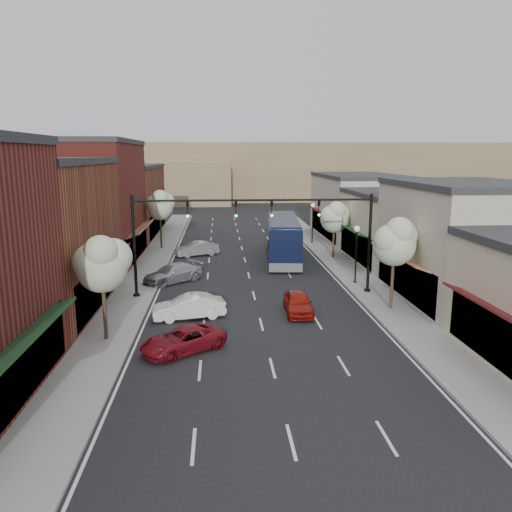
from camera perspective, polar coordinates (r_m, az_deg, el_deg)
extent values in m
plane|color=black|center=(27.04, 0.97, -9.22)|extent=(160.00, 160.00, 0.00)
cube|color=gray|center=(45.11, -11.90, -0.90)|extent=(2.80, 73.00, 0.15)
cube|color=gray|center=(45.98, 9.33, -0.57)|extent=(2.80, 73.00, 0.15)
cube|color=gray|center=(44.95, -10.13, -0.88)|extent=(0.25, 73.00, 0.17)
cube|color=gray|center=(45.67, 7.62, -0.60)|extent=(0.25, 73.00, 0.17)
cube|color=black|center=(20.47, -26.86, -12.71)|extent=(0.60, 11.90, 2.60)
cube|color=#16381B|center=(19.64, -25.08, -8.85)|extent=(1.07, 9.80, 0.49)
cube|color=brown|center=(33.78, -24.97, 1.79)|extent=(9.00, 14.00, 9.00)
cube|color=#2D2D30|center=(33.40, -25.66, 9.76)|extent=(9.20, 14.10, 0.40)
cube|color=black|center=(33.11, -17.73, -2.98)|extent=(0.60, 11.90, 2.60)
cube|color=#511216|center=(32.60, -16.52, -0.42)|extent=(1.07, 9.80, 0.49)
cube|color=maroon|center=(46.94, -19.11, 5.59)|extent=(9.00, 14.00, 10.50)
cube|color=#2D2D30|center=(46.76, -19.56, 12.24)|extent=(9.20, 14.10, 0.40)
cube|color=black|center=(46.53, -13.82, 1.30)|extent=(0.60, 11.90, 2.60)
cube|color=#8A5D3E|center=(46.17, -12.92, 3.15)|extent=(1.07, 9.80, 0.49)
cube|color=brown|center=(62.59, -15.36, 5.98)|extent=(9.00, 18.00, 8.00)
cube|color=#2D2D30|center=(62.36, -15.57, 9.83)|extent=(9.20, 18.10, 0.40)
cube|color=black|center=(62.19, -11.44, 3.91)|extent=(0.60, 15.30, 2.60)
cube|color=#16381B|center=(61.92, -10.75, 5.30)|extent=(1.07, 12.60, 0.49)
cube|color=#511216|center=(23.35, 25.97, -5.77)|extent=(1.07, 8.40, 0.49)
cube|color=beige|center=(35.59, 22.76, 1.19)|extent=(8.00, 12.00, 7.50)
cube|color=#2D2D30|center=(35.16, 23.26, 7.53)|extent=(8.20, 12.10, 0.40)
cube|color=black|center=(34.51, 17.00, -2.36)|extent=(0.60, 10.20, 2.60)
cube|color=#8A5D3E|center=(33.91, 15.88, 0.06)|extent=(1.07, 8.40, 0.49)
cube|color=beige|center=(46.57, 16.07, 2.94)|extent=(8.00, 12.00, 6.00)
cube|color=#2D2D30|center=(46.22, 16.29, 6.86)|extent=(8.20, 12.10, 0.40)
cube|color=black|center=(45.64, 11.61, 1.21)|extent=(0.60, 10.20, 2.60)
cube|color=#16381B|center=(45.19, 10.71, 3.07)|extent=(1.07, 8.40, 0.49)
cube|color=beige|center=(59.73, 11.48, 5.44)|extent=(8.00, 16.00, 7.00)
cube|color=#2D2D30|center=(59.47, 11.62, 8.98)|extent=(8.20, 16.10, 0.40)
cube|color=black|center=(59.06, 7.94, 3.63)|extent=(0.60, 13.60, 2.60)
cube|color=#511216|center=(58.71, 7.21, 5.08)|extent=(1.07, 11.20, 0.49)
cube|color=#7A6647|center=(115.26, -3.16, 9.70)|extent=(120.00, 30.00, 12.00)
cube|color=#7A6647|center=(105.79, -16.81, 7.99)|extent=(50.00, 20.00, 8.00)
cylinder|color=black|center=(36.01, 12.60, -3.95)|extent=(0.44, 0.44, 0.30)
cylinder|color=black|center=(35.28, 12.83, 1.31)|extent=(0.20, 0.20, 7.00)
cylinder|color=black|center=(33.92, 6.55, 6.41)|extent=(8.00, 0.14, 0.14)
imported|color=black|center=(34.05, 7.19, 5.40)|extent=(0.18, 0.46, 1.10)
sphere|color=#19E533|center=(33.98, 7.21, 4.67)|extent=(0.18, 0.18, 0.18)
imported|color=black|center=(33.56, 1.81, 5.39)|extent=(0.18, 0.46, 1.10)
sphere|color=#19E533|center=(33.49, 1.82, 4.66)|extent=(0.18, 0.18, 0.18)
cylinder|color=black|center=(34.96, -13.48, -4.45)|extent=(0.44, 0.44, 0.30)
cylinder|color=black|center=(34.21, -13.74, 0.95)|extent=(0.20, 0.20, 7.00)
cylinder|color=black|center=(33.36, -7.16, 6.31)|extent=(8.00, 0.14, 0.14)
imported|color=black|center=(33.44, -7.82, 5.27)|extent=(0.18, 0.46, 1.10)
sphere|color=#19E533|center=(33.37, -7.81, 4.53)|extent=(0.18, 0.18, 0.18)
imported|color=black|center=(33.40, -2.31, 5.36)|extent=(0.18, 0.46, 1.10)
sphere|color=#19E533|center=(33.32, -2.30, 4.62)|extent=(0.18, 0.18, 0.18)
cylinder|color=#47382B|center=(32.01, 15.29, -2.86)|extent=(0.20, 0.20, 3.71)
sphere|color=#A7C396|center=(31.53, 15.52, 1.23)|extent=(2.60, 2.60, 2.60)
sphere|color=#A7C396|center=(31.90, 16.23, 2.16)|extent=(2.00, 2.00, 2.00)
sphere|color=#A7C396|center=(31.06, 15.04, 1.76)|extent=(1.90, 1.90, 1.90)
sphere|color=#A7C396|center=(30.95, 16.09, 2.76)|extent=(1.70, 1.70, 1.70)
cylinder|color=#47382B|center=(47.09, 8.85, 1.70)|extent=(0.20, 0.20, 3.33)
sphere|color=#A7C396|center=(46.78, 8.93, 4.21)|extent=(2.60, 2.60, 2.60)
sphere|color=#A7C396|center=(47.14, 9.45, 4.75)|extent=(2.00, 2.00, 2.00)
sphere|color=#A7C396|center=(46.37, 8.54, 4.54)|extent=(1.90, 1.90, 1.90)
sphere|color=#A7C396|center=(46.23, 9.22, 5.15)|extent=(1.70, 1.70, 1.70)
cylinder|color=#47382B|center=(27.03, -16.91, -5.80)|extent=(0.20, 0.20, 3.52)
sphere|color=#A7C396|center=(26.48, -17.19, -1.24)|extent=(2.60, 2.60, 2.60)
sphere|color=#A7C396|center=(26.57, -16.05, -0.16)|extent=(2.00, 2.00, 2.00)
sphere|color=#A7C396|center=(26.22, -18.23, -0.69)|extent=(1.90, 1.90, 1.90)
sphere|color=#A7C396|center=(25.81, -17.33, 0.42)|extent=(1.70, 1.70, 1.70)
cylinder|color=#47382B|center=(52.10, -10.81, 2.85)|extent=(0.20, 0.20, 3.84)
sphere|color=#A7C396|center=(51.80, -10.91, 5.47)|extent=(2.60, 2.60, 2.60)
sphere|color=#A7C396|center=(51.99, -10.35, 6.05)|extent=(2.00, 2.00, 2.00)
sphere|color=#A7C396|center=(51.51, -11.41, 5.83)|extent=(1.90, 1.90, 1.90)
sphere|color=#A7C396|center=(51.20, -10.91, 6.49)|extent=(1.70, 1.70, 1.70)
cylinder|color=black|center=(38.29, 11.23, -3.04)|extent=(0.28, 0.28, 0.20)
cylinder|color=black|center=(37.86, 11.35, -0.26)|extent=(0.12, 0.12, 4.00)
sphere|color=white|center=(37.48, 11.48, 3.07)|extent=(0.44, 0.44, 0.44)
cylinder|color=black|center=(54.96, 6.42, 1.50)|extent=(0.28, 0.28, 0.20)
cylinder|color=black|center=(54.67, 6.46, 3.47)|extent=(0.12, 0.12, 4.00)
sphere|color=white|center=(54.41, 6.52, 5.78)|extent=(0.44, 0.44, 0.44)
cube|color=black|center=(46.36, 3.15, 2.16)|extent=(3.91, 12.77, 3.21)
cube|color=#595B60|center=(46.62, 3.13, 0.36)|extent=(3.93, 12.79, 0.73)
cube|color=black|center=(46.29, 3.16, 2.71)|extent=(3.87, 11.77, 1.15)
cube|color=black|center=(46.12, 3.18, 4.19)|extent=(3.64, 12.25, 0.26)
cube|color=black|center=(40.11, 3.46, 1.65)|extent=(2.18, 0.29, 1.26)
cylinder|color=black|center=(42.29, 1.65, -0.83)|extent=(0.44, 1.12, 1.09)
cylinder|color=black|center=(42.39, 5.00, -0.84)|extent=(0.44, 1.12, 1.09)
cylinder|color=black|center=(50.51, 1.58, 1.20)|extent=(0.44, 1.12, 1.09)
cylinder|color=black|center=(50.59, 4.39, 1.19)|extent=(0.44, 1.12, 1.09)
cylinder|color=black|center=(49.07, 1.60, 0.90)|extent=(0.44, 1.12, 1.09)
cylinder|color=black|center=(49.15, 4.48, 0.88)|extent=(0.44, 1.12, 1.09)
imported|color=maroon|center=(30.77, 4.84, -5.33)|extent=(1.76, 4.06, 1.36)
imported|color=maroon|center=(25.17, -8.35, -9.50)|extent=(4.67, 4.08, 1.20)
imported|color=silver|center=(30.01, -7.68, -5.78)|extent=(4.50, 2.34, 1.41)
imported|color=#A6A6AB|center=(38.51, -9.49, -1.97)|extent=(4.95, 4.64, 1.40)
imported|color=#9FA0A5|center=(48.31, -6.79, 0.83)|extent=(4.45, 3.05, 1.39)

